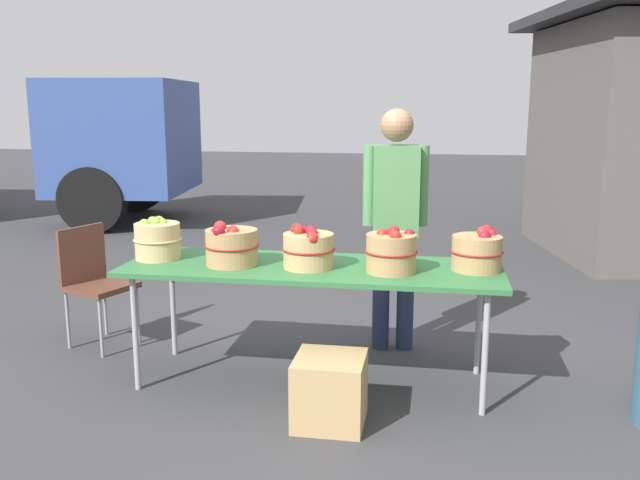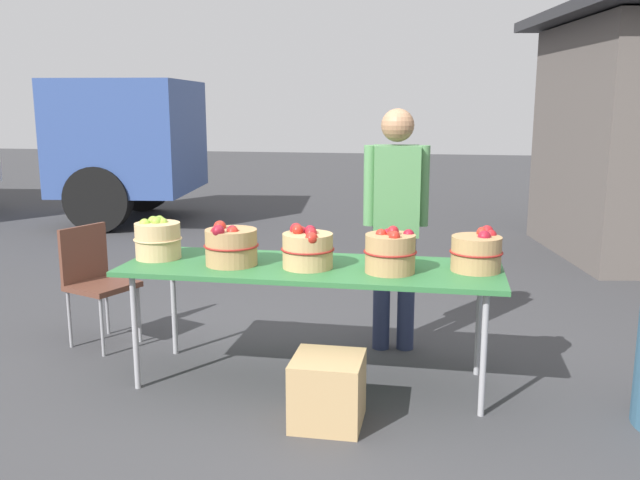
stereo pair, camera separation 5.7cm
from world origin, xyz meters
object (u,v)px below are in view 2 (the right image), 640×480
object	(u,v)px
produce_crate	(328,390)
market_table	(311,272)
apple_basket_red_1	(307,248)
apple_basket_green_0	(158,239)
apple_basket_red_0	(231,246)
vendor_adult	(396,211)
apple_basket_red_3	(477,252)
folding_chair	(95,275)
apple_basket_red_2	(390,251)

from	to	relation	value
produce_crate	market_table	bearing A→B (deg)	110.06
market_table	apple_basket_red_1	size ratio (longest dim) A/B	7.12
produce_crate	apple_basket_green_0	bearing A→B (deg)	154.63
apple_basket_red_0	vendor_adult	distance (m)	1.21
market_table	apple_basket_red_3	size ratio (longest dim) A/B	7.37
folding_chair	produce_crate	distance (m)	2.11
market_table	produce_crate	bearing A→B (deg)	-69.94
market_table	apple_basket_red_1	distance (m)	0.17
market_table	produce_crate	world-z (taller)	market_table
apple_basket_red_2	folding_chair	bearing A→B (deg)	167.48
market_table	apple_basket_red_1	world-z (taller)	apple_basket_red_1
apple_basket_green_0	folding_chair	world-z (taller)	apple_basket_green_0
folding_chair	market_table	bearing A→B (deg)	-82.37
vendor_adult	produce_crate	size ratio (longest dim) A/B	4.47
apple_basket_red_1	folding_chair	xyz separation A→B (m)	(-1.65, 0.45, -0.36)
apple_basket_red_2	produce_crate	size ratio (longest dim) A/B	0.83
market_table	folding_chair	distance (m)	1.72
apple_basket_green_0	produce_crate	xyz separation A→B (m)	(1.20, -0.57, -0.69)
apple_basket_red_2	apple_basket_red_0	bearing A→B (deg)	179.39
apple_basket_red_2	produce_crate	xyz separation A→B (m)	(-0.29, -0.47, -0.68)
apple_basket_green_0	apple_basket_red_1	size ratio (longest dim) A/B	0.94
apple_basket_red_2	vendor_adult	world-z (taller)	vendor_adult
folding_chair	apple_basket_red_2	bearing A→B (deg)	-81.27
apple_basket_red_0	apple_basket_red_1	distance (m)	0.48
folding_chair	produce_crate	size ratio (longest dim) A/B	2.28
apple_basket_red_1	produce_crate	world-z (taller)	apple_basket_red_1
market_table	apple_basket_green_0	world-z (taller)	apple_basket_green_0
folding_chair	apple_basket_red_0	bearing A→B (deg)	-90.41
apple_basket_red_1	produce_crate	bearing A→B (deg)	-66.79
apple_basket_red_2	produce_crate	distance (m)	0.88
market_table	folding_chair	bearing A→B (deg)	166.38
apple_basket_red_3	produce_crate	world-z (taller)	apple_basket_red_3
apple_basket_red_3	vendor_adult	world-z (taller)	vendor_adult
market_table	apple_basket_red_2	size ratio (longest dim) A/B	7.36
market_table	apple_basket_red_3	xyz separation A→B (m)	(0.99, 0.06, 0.15)
vendor_adult	folding_chair	distance (m)	2.20
apple_basket_green_0	market_table	bearing A→B (deg)	-1.40
apple_basket_red_0	apple_basket_red_3	size ratio (longest dim) A/B	1.08
apple_basket_red_1	vendor_adult	xyz separation A→B (m)	(0.47, 0.73, 0.13)
apple_basket_red_0	apple_basket_red_3	world-z (taller)	apple_basket_red_0
apple_basket_red_0	apple_basket_red_2	size ratio (longest dim) A/B	1.08
apple_basket_red_2	folding_chair	size ratio (longest dim) A/B	0.36
apple_basket_green_0	produce_crate	size ratio (longest dim) A/B	0.81
apple_basket_red_1	produce_crate	xyz separation A→B (m)	(0.21, -0.49, -0.68)
apple_basket_red_0	folding_chair	distance (m)	1.32
market_table	apple_basket_green_0	distance (m)	1.01
produce_crate	apple_basket_red_3	bearing A→B (deg)	37.32
produce_crate	apple_basket_red_0	bearing A→B (deg)	145.03
vendor_adult	apple_basket_red_1	bearing A→B (deg)	49.83
apple_basket_red_2	vendor_adult	xyz separation A→B (m)	(-0.03, 0.75, 0.12)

